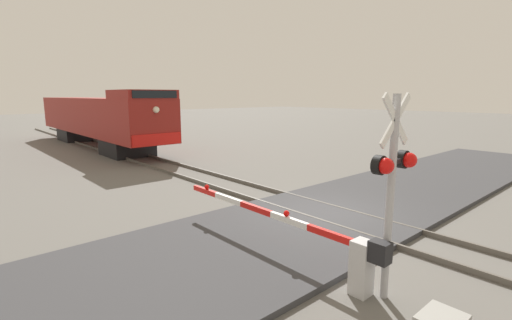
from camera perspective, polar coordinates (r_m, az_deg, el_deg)
ground_plane at (r=11.74m, az=11.57°, el=-8.82°), size 160.00×160.00×0.00m
rail_track_left at (r=11.18m, az=9.34°, el=-9.32°), size 0.08×80.00×0.15m
rail_track_right at (r=12.27m, az=13.62°, el=-7.68°), size 0.08×80.00×0.15m
road_surface at (r=11.72m, az=11.59°, el=-8.49°), size 36.00×5.22×0.14m
locomotive at (r=28.96m, az=-23.64°, el=6.17°), size 3.00×19.19×4.08m
crossing_signal at (r=6.88m, az=20.82°, el=-2.39°), size 1.18×0.33×3.84m
crossing_gate at (r=7.82m, az=10.55°, el=-12.75°), size 0.36×6.40×1.20m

